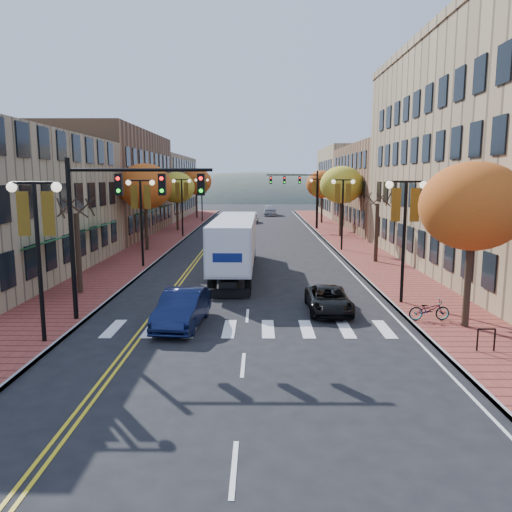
{
  "coord_description": "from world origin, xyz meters",
  "views": [
    {
      "loc": [
        0.54,
        -17.86,
        6.18
      ],
      "look_at": [
        0.37,
        7.44,
        2.2
      ],
      "focal_mm": 35.0,
      "sensor_mm": 36.0,
      "label": 1
    }
  ],
  "objects_px": {
    "bicycle": "(429,310)",
    "black_suv": "(329,300)",
    "semi_truck": "(236,241)",
    "navy_sedan": "(182,308)"
  },
  "relations": [
    {
      "from": "bicycle",
      "to": "black_suv",
      "type": "bearing_deg",
      "value": 62.32
    },
    {
      "from": "navy_sedan",
      "to": "black_suv",
      "type": "height_order",
      "value": "navy_sedan"
    },
    {
      "from": "black_suv",
      "to": "bicycle",
      "type": "height_order",
      "value": "black_suv"
    },
    {
      "from": "semi_truck",
      "to": "navy_sedan",
      "type": "bearing_deg",
      "value": -97.85
    },
    {
      "from": "semi_truck",
      "to": "black_suv",
      "type": "xyz_separation_m",
      "value": [
        4.75,
        -9.28,
        -1.58
      ]
    },
    {
      "from": "black_suv",
      "to": "bicycle",
      "type": "relative_size",
      "value": 2.4
    },
    {
      "from": "semi_truck",
      "to": "black_suv",
      "type": "height_order",
      "value": "semi_truck"
    },
    {
      "from": "navy_sedan",
      "to": "bicycle",
      "type": "xyz_separation_m",
      "value": [
        10.5,
        0.41,
        -0.15
      ]
    },
    {
      "from": "navy_sedan",
      "to": "black_suv",
      "type": "bearing_deg",
      "value": 24.53
    },
    {
      "from": "navy_sedan",
      "to": "bicycle",
      "type": "distance_m",
      "value": 10.51
    }
  ]
}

